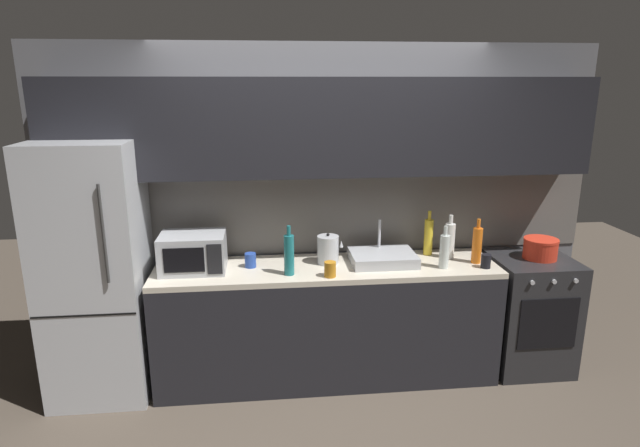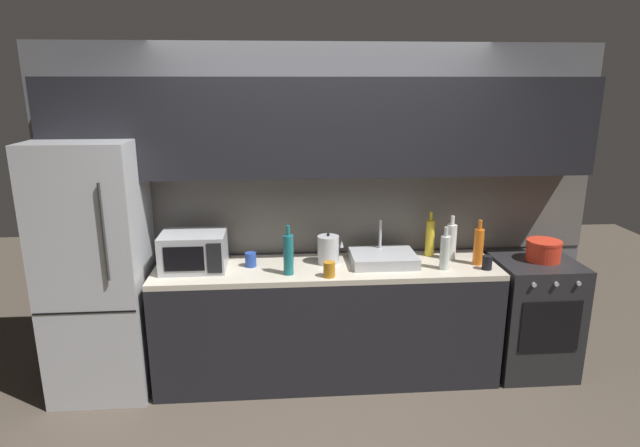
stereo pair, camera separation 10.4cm
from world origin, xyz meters
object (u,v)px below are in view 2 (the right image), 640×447
kettle (328,250)px  wine_bottle_white (451,241)px  wine_bottle_teal (288,254)px  wine_bottle_yellow (430,237)px  wine_bottle_orange (478,246)px  mug_blue (251,260)px  oven_range (531,315)px  microwave (194,251)px  refrigerator (98,269)px  mug_dark (487,263)px  mug_amber (329,269)px  cooking_pot (544,250)px  wine_bottle_clear (445,252)px

kettle → wine_bottle_white: bearing=1.6°
wine_bottle_teal → wine_bottle_yellow: bearing=16.6°
wine_bottle_yellow → wine_bottle_orange: wine_bottle_yellow is taller
mug_blue → wine_bottle_white: bearing=2.0°
wine_bottle_teal → mug_blue: size_ratio=3.38×
oven_range → microwave: microwave is taller
kettle → wine_bottle_orange: size_ratio=0.69×
oven_range → wine_bottle_orange: wine_bottle_orange is taller
microwave → wine_bottle_teal: size_ratio=1.29×
refrigerator → kettle: size_ratio=7.84×
microwave → wine_bottle_yellow: size_ratio=1.31×
wine_bottle_yellow → mug_dark: size_ratio=3.44×
wine_bottle_teal → mug_amber: 0.31m
wine_bottle_white → wine_bottle_teal: bearing=-169.3°
mug_blue → cooking_pot: cooking_pot is taller
wine_bottle_orange → microwave: bearing=178.2°
wine_bottle_yellow → mug_dark: bearing=-46.4°
wine_bottle_white → cooking_pot: 0.70m
mug_amber → mug_blue: 0.61m
wine_bottle_yellow → cooking_pot: wine_bottle_yellow is taller
wine_bottle_clear → wine_bottle_teal: bearing=-179.2°
microwave → wine_bottle_white: wine_bottle_white is taller
wine_bottle_yellow → cooking_pot: size_ratio=1.37×
kettle → mug_dark: kettle is taller
wine_bottle_yellow → wine_bottle_teal: wine_bottle_teal is taller
wine_bottle_orange → wine_bottle_clear: bearing=-163.6°
refrigerator → wine_bottle_white: bearing=2.0°
cooking_pot → mug_amber: bearing=-172.5°
microwave → mug_blue: size_ratio=4.36×
oven_range → mug_amber: bearing=-172.3°
cooking_pot → mug_blue: bearing=179.0°
wine_bottle_yellow → mug_dark: wine_bottle_yellow is taller
wine_bottle_orange → mug_blue: (-1.68, 0.09, -0.09)m
microwave → wine_bottle_orange: size_ratio=1.35×
microwave → oven_range: bearing=-0.4°
kettle → wine_bottle_yellow: (0.81, 0.12, 0.04)m
microwave → kettle: size_ratio=1.96×
oven_range → wine_bottle_yellow: size_ratio=2.56×
wine_bottle_clear → wine_bottle_white: wine_bottle_white is taller
refrigerator → wine_bottle_orange: (2.77, -0.05, 0.12)m
wine_bottle_clear → mug_amber: size_ratio=2.93×
mug_dark → mug_blue: size_ratio=0.97×
wine_bottle_orange → mug_blue: size_ratio=3.22×
refrigerator → wine_bottle_clear: refrigerator is taller
wine_bottle_white → mug_dark: (0.19, -0.25, -0.09)m
oven_range → mug_dark: size_ratio=8.78×
wine_bottle_yellow → wine_bottle_orange: bearing=-37.6°
refrigerator → wine_bottle_yellow: (2.47, 0.19, 0.12)m
wine_bottle_orange → cooking_pot: (0.53, 0.05, -0.06)m
wine_bottle_yellow → wine_bottle_teal: bearing=-163.4°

